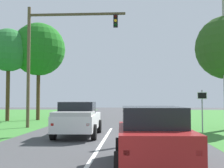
% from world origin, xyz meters
% --- Properties ---
extents(ground_plane, '(120.00, 120.00, 0.00)m').
position_xyz_m(ground_plane, '(0.00, 9.51, 0.00)').
color(ground_plane, '#424244').
extents(red_suv_near, '(2.38, 4.46, 1.83)m').
position_xyz_m(red_suv_near, '(2.00, 5.00, 0.96)').
color(red_suv_near, maroon).
rests_on(red_suv_near, ground_plane).
extents(pickup_truck_lead, '(2.42, 5.37, 1.91)m').
position_xyz_m(pickup_truck_lead, '(-1.58, 12.34, 0.97)').
color(pickup_truck_lead, silver).
rests_on(pickup_truck_lead, ground_plane).
extents(traffic_light, '(7.26, 0.40, 8.90)m').
position_xyz_m(traffic_light, '(-4.43, 17.19, 5.78)').
color(traffic_light, brown).
rests_on(traffic_light, ground_plane).
extents(keep_moving_sign, '(0.60, 0.09, 2.64)m').
position_xyz_m(keep_moving_sign, '(5.81, 14.66, 1.68)').
color(keep_moving_sign, gray).
rests_on(keep_moving_sign, ground_plane).
extents(extra_tree_1, '(4.10, 4.10, 8.82)m').
position_xyz_m(extra_tree_1, '(-10.29, 23.48, 6.73)').
color(extra_tree_1, '#4C351E').
rests_on(extra_tree_1, ground_plane).
extents(extra_tree_2, '(5.28, 5.28, 9.71)m').
position_xyz_m(extra_tree_2, '(-7.81, 24.96, 7.05)').
color(extra_tree_2, '#4C351E').
rests_on(extra_tree_2, ground_plane).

